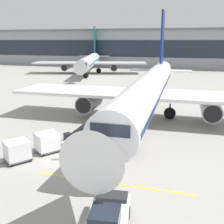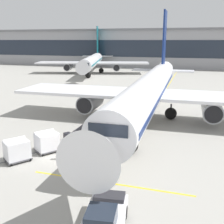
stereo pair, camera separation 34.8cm
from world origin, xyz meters
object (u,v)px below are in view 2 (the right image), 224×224
(pushback_tug, at_px, (104,220))
(safety_cone_engine_keepout, at_px, (107,119))
(safety_cone_wingtip, at_px, (103,115))
(distant_airplane, at_px, (93,61))
(safety_cone_nose_mark, at_px, (104,122))
(ground_crew_marshaller, at_px, (65,148))
(ground_crew_by_carts, at_px, (54,137))
(ground_crew_by_loader, at_px, (45,138))
(baggage_cart_second, at_px, (17,150))
(baggage_cart_lead, at_px, (47,141))
(parked_airplane, at_px, (149,91))
(belt_loader, at_px, (80,137))

(pushback_tug, relative_size, safety_cone_engine_keepout, 6.91)
(safety_cone_wingtip, distance_m, distant_airplane, 49.41)
(safety_cone_wingtip, height_order, safety_cone_nose_mark, safety_cone_nose_mark)
(safety_cone_nose_mark, bearing_deg, safety_cone_engine_keepout, 90.17)
(pushback_tug, bearing_deg, ground_crew_marshaller, 127.92)
(safety_cone_wingtip, bearing_deg, ground_crew_by_carts, -95.73)
(pushback_tug, distance_m, safety_cone_wingtip, 22.24)
(ground_crew_marshaller, bearing_deg, distant_airplane, 108.48)
(ground_crew_by_loader, height_order, safety_cone_nose_mark, ground_crew_by_loader)
(baggage_cart_second, height_order, ground_crew_by_carts, baggage_cart_second)
(ground_crew_marshaller, bearing_deg, safety_cone_wingtip, 94.55)
(safety_cone_nose_mark, bearing_deg, ground_crew_marshaller, -90.30)
(baggage_cart_lead, distance_m, distant_airplane, 60.42)
(safety_cone_engine_keepout, distance_m, safety_cone_nose_mark, 1.17)
(pushback_tug, xyz_separation_m, distant_airplane, (-25.78, 66.70, 2.78))
(baggage_cart_second, height_order, ground_crew_by_loader, baggage_cart_second)
(parked_airplane, relative_size, distant_airplane, 1.05)
(ground_crew_by_carts, bearing_deg, belt_loader, 28.19)
(ground_crew_by_carts, relative_size, distant_airplane, 0.04)
(baggage_cart_lead, height_order, safety_cone_nose_mark, baggage_cart_lead)
(ground_crew_by_carts, relative_size, safety_cone_engine_keepout, 2.60)
(safety_cone_engine_keepout, bearing_deg, baggage_cart_second, -106.36)
(ground_crew_marshaller, xyz_separation_m, safety_cone_engine_keepout, (0.05, 11.44, -0.67))
(belt_loader, relative_size, baggage_cart_lead, 1.80)
(pushback_tug, height_order, distant_airplane, distant_airplane)
(safety_cone_engine_keepout, bearing_deg, safety_cone_wingtip, 122.20)
(belt_loader, xyz_separation_m, safety_cone_wingtip, (-1.06, 9.89, -0.60))
(parked_airplane, xyz_separation_m, baggage_cart_lead, (-7.12, -13.03, -2.78))
(ground_crew_marshaller, distance_m, safety_cone_nose_mark, 10.29)
(baggage_cart_lead, relative_size, safety_cone_wingtip, 4.41)
(baggage_cart_second, xyz_separation_m, ground_crew_by_carts, (1.57, 3.57, -0.00))
(belt_loader, bearing_deg, safety_cone_engine_keepout, 89.73)
(baggage_cart_second, height_order, pushback_tug, baggage_cart_second)
(baggage_cart_second, xyz_separation_m, pushback_tug, (9.85, -6.41, -0.17))
(parked_airplane, bearing_deg, distant_airplane, 118.65)
(belt_loader, xyz_separation_m, pushback_tug, (6.11, -11.15, -0.07))
(baggage_cart_second, height_order, ground_crew_marshaller, baggage_cart_second)
(belt_loader, xyz_separation_m, baggage_cart_second, (-3.74, -4.74, 0.10))
(parked_airplane, xyz_separation_m, safety_cone_wingtip, (-5.86, -0.87, -3.49))
(pushback_tug, distance_m, ground_crew_marshaller, 9.96)
(belt_loader, distance_m, ground_crew_marshaller, 3.29)
(baggage_cart_lead, height_order, ground_crew_by_loader, baggage_cart_lead)
(safety_cone_wingtip, bearing_deg, baggage_cart_lead, -95.92)
(pushback_tug, xyz_separation_m, safety_cone_engine_keepout, (-6.07, 19.30, -0.50))
(belt_loader, xyz_separation_m, safety_cone_nose_mark, (0.04, 6.98, -0.51))
(ground_crew_by_carts, bearing_deg, parked_airplane, 59.70)
(ground_crew_marshaller, xyz_separation_m, safety_cone_nose_mark, (0.05, 10.27, -0.62))
(baggage_cart_lead, distance_m, ground_crew_by_loader, 0.89)
(pushback_tug, relative_size, ground_crew_by_loader, 2.66)
(baggage_cart_lead, distance_m, safety_cone_nose_mark, 9.56)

